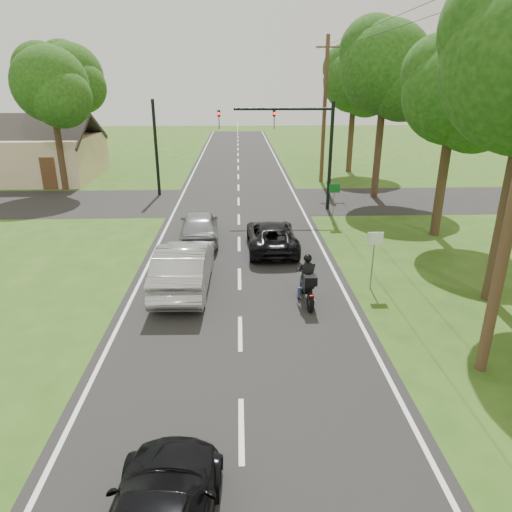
# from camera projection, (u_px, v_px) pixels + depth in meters

# --- Properties ---
(ground) EXTENTS (140.00, 140.00, 0.00)m
(ground) POSITION_uv_depth(u_px,v_px,m) (240.00, 334.00, 13.44)
(ground) COLOR #2A4E16
(ground) RESTS_ON ground
(road) EXTENTS (8.00, 100.00, 0.01)m
(road) POSITION_uv_depth(u_px,v_px,m) (239.00, 231.00, 22.78)
(road) COLOR black
(road) RESTS_ON ground
(cross_road) EXTENTS (60.00, 7.00, 0.01)m
(cross_road) POSITION_uv_depth(u_px,v_px,m) (239.00, 202.00, 28.38)
(cross_road) COLOR black
(cross_road) RESTS_ON ground
(motorcycle_rider) EXTENTS (0.57, 2.02, 1.74)m
(motorcycle_rider) POSITION_uv_depth(u_px,v_px,m) (307.00, 284.00, 15.08)
(motorcycle_rider) COLOR black
(motorcycle_rider) RESTS_ON ground
(dark_suv) EXTENTS (2.15, 4.53, 1.25)m
(dark_suv) POSITION_uv_depth(u_px,v_px,m) (272.00, 235.00, 20.05)
(dark_suv) COLOR black
(dark_suv) RESTS_ON road
(silver_sedan) EXTENTS (1.85, 5.08, 1.66)m
(silver_sedan) POSITION_uv_depth(u_px,v_px,m) (184.00, 266.00, 16.15)
(silver_sedan) COLOR #B0B0B5
(silver_sedan) RESTS_ON road
(silver_suv) EXTENTS (1.96, 4.38, 1.46)m
(silver_suv) POSITION_uv_depth(u_px,v_px,m) (199.00, 226.00, 21.01)
(silver_suv) COLOR #9A9DA2
(silver_suv) RESTS_ON road
(traffic_signal) EXTENTS (6.38, 0.44, 6.00)m
(traffic_signal) POSITION_uv_depth(u_px,v_px,m) (298.00, 137.00, 25.16)
(traffic_signal) COLOR black
(traffic_signal) RESTS_ON ground
(signal_pole_far) EXTENTS (0.20, 0.20, 6.00)m
(signal_pole_far) POSITION_uv_depth(u_px,v_px,m) (156.00, 149.00, 29.00)
(signal_pole_far) COLOR black
(signal_pole_far) RESTS_ON ground
(utility_pole_far) EXTENTS (1.60, 0.28, 10.00)m
(utility_pole_far) POSITION_uv_depth(u_px,v_px,m) (324.00, 110.00, 32.40)
(utility_pole_far) COLOR brown
(utility_pole_far) RESTS_ON ground
(sign_white) EXTENTS (0.55, 0.07, 2.12)m
(sign_white) POSITION_uv_depth(u_px,v_px,m) (374.00, 247.00, 15.82)
(sign_white) COLOR slate
(sign_white) RESTS_ON ground
(sign_green) EXTENTS (0.55, 0.07, 2.12)m
(sign_green) POSITION_uv_depth(u_px,v_px,m) (334.00, 194.00, 23.30)
(sign_green) COLOR slate
(sign_green) RESTS_ON ground
(tree_row_c) EXTENTS (4.80, 4.65, 8.76)m
(tree_row_c) POSITION_uv_depth(u_px,v_px,m) (461.00, 100.00, 19.79)
(tree_row_c) COLOR #332316
(tree_row_c) RESTS_ON ground
(tree_row_d) EXTENTS (5.76, 5.58, 10.45)m
(tree_row_d) POSITION_uv_depth(u_px,v_px,m) (392.00, 74.00, 26.78)
(tree_row_d) COLOR #332316
(tree_row_d) RESTS_ON ground
(tree_row_e) EXTENTS (5.28, 5.12, 9.61)m
(tree_row_e) POSITION_uv_depth(u_px,v_px,m) (359.00, 84.00, 35.43)
(tree_row_e) COLOR #332316
(tree_row_e) RESTS_ON ground
(tree_left_near) EXTENTS (5.12, 4.96, 9.22)m
(tree_left_near) POSITION_uv_depth(u_px,v_px,m) (54.00, 89.00, 29.17)
(tree_left_near) COLOR #332316
(tree_left_near) RESTS_ON ground
(tree_left_far) EXTENTS (5.76, 5.58, 10.14)m
(tree_left_far) POSITION_uv_depth(u_px,v_px,m) (74.00, 80.00, 38.20)
(tree_left_far) COLOR #332316
(tree_left_far) RESTS_ON ground
(house) EXTENTS (10.20, 8.00, 4.84)m
(house) POSITION_uv_depth(u_px,v_px,m) (28.00, 155.00, 34.65)
(house) COLOR #CCAD8D
(house) RESTS_ON ground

